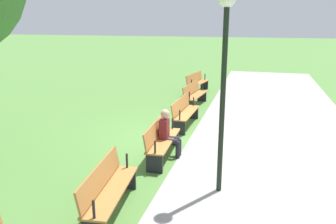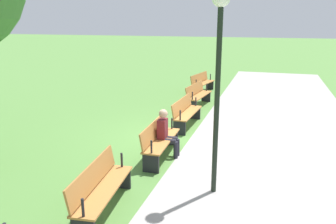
{
  "view_description": "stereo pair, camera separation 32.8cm",
  "coord_description": "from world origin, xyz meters",
  "px_view_note": "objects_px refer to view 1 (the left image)",
  "views": [
    {
      "loc": [
        8.7,
        2.09,
        3.29
      ],
      "look_at": [
        -0.0,
        -0.28,
        0.8
      ],
      "focal_mm": 35.66,
      "sensor_mm": 36.0,
      "label": 1
    },
    {
      "loc": [
        8.6,
        2.41,
        3.29
      ],
      "look_at": [
        -0.0,
        -0.28,
        0.8
      ],
      "focal_mm": 35.66,
      "sensor_mm": 36.0,
      "label": 2
    }
  ],
  "objects_px": {
    "bench_1": "(194,94)",
    "bench_3": "(161,139)",
    "bench_4": "(108,188)",
    "bench_2": "(184,112)",
    "person_seated": "(168,132)",
    "bench_0": "(197,82)",
    "lamp_post": "(225,56)"
  },
  "relations": [
    {
      "from": "bench_1",
      "to": "bench_3",
      "type": "distance_m",
      "value": 5.25
    },
    {
      "from": "bench_4",
      "to": "bench_1",
      "type": "bearing_deg",
      "value": 173.76
    },
    {
      "from": "bench_2",
      "to": "bench_3",
      "type": "height_order",
      "value": "same"
    },
    {
      "from": "bench_4",
      "to": "person_seated",
      "type": "height_order",
      "value": "person_seated"
    },
    {
      "from": "bench_2",
      "to": "person_seated",
      "type": "bearing_deg",
      "value": 5.28
    },
    {
      "from": "bench_0",
      "to": "bench_3",
      "type": "relative_size",
      "value": 1.02
    },
    {
      "from": "bench_3",
      "to": "person_seated",
      "type": "xyz_separation_m",
      "value": [
        -0.13,
        0.14,
        0.16
      ]
    },
    {
      "from": "person_seated",
      "to": "bench_2",
      "type": "bearing_deg",
      "value": -178.88
    },
    {
      "from": "bench_1",
      "to": "person_seated",
      "type": "bearing_deg",
      "value": 9.92
    },
    {
      "from": "bench_2",
      "to": "bench_3",
      "type": "xyz_separation_m",
      "value": [
        2.63,
        0.0,
        0.0
      ]
    },
    {
      "from": "person_seated",
      "to": "bench_1",
      "type": "bearing_deg",
      "value": -178.4
    },
    {
      "from": "bench_0",
      "to": "bench_4",
      "type": "relative_size",
      "value": 1.01
    },
    {
      "from": "bench_1",
      "to": "person_seated",
      "type": "relative_size",
      "value": 1.61
    },
    {
      "from": "person_seated",
      "to": "bench_4",
      "type": "bearing_deg",
      "value": -8.92
    },
    {
      "from": "bench_3",
      "to": "bench_4",
      "type": "bearing_deg",
      "value": -6.22
    },
    {
      "from": "bench_4",
      "to": "bench_2",
      "type": "bearing_deg",
      "value": 171.69
    },
    {
      "from": "lamp_post",
      "to": "bench_0",
      "type": "bearing_deg",
      "value": -166.78
    },
    {
      "from": "bench_1",
      "to": "bench_3",
      "type": "xyz_separation_m",
      "value": [
        5.25,
        0.19,
        0.0
      ]
    },
    {
      "from": "bench_3",
      "to": "lamp_post",
      "type": "xyz_separation_m",
      "value": [
        1.31,
        1.58,
        2.2
      ]
    },
    {
      "from": "bench_0",
      "to": "bench_1",
      "type": "xyz_separation_m",
      "value": [
        2.6,
        0.38,
        0.0
      ]
    },
    {
      "from": "bench_0",
      "to": "bench_1",
      "type": "height_order",
      "value": "same"
    },
    {
      "from": "bench_2",
      "to": "lamp_post",
      "type": "relative_size",
      "value": 0.5
    },
    {
      "from": "bench_0",
      "to": "bench_2",
      "type": "bearing_deg",
      "value": 16.61
    },
    {
      "from": "bench_3",
      "to": "person_seated",
      "type": "relative_size",
      "value": 1.59
    },
    {
      "from": "bench_0",
      "to": "bench_4",
      "type": "bearing_deg",
      "value": 12.47
    },
    {
      "from": "bench_0",
      "to": "bench_2",
      "type": "distance_m",
      "value": 5.25
    },
    {
      "from": "bench_3",
      "to": "person_seated",
      "type": "bearing_deg",
      "value": 130.3
    },
    {
      "from": "bench_1",
      "to": "bench_3",
      "type": "bearing_deg",
      "value": 8.31
    },
    {
      "from": "bench_0",
      "to": "person_seated",
      "type": "xyz_separation_m",
      "value": [
        7.72,
        0.71,
        0.16
      ]
    },
    {
      "from": "bench_1",
      "to": "bench_4",
      "type": "bearing_deg",
      "value": 6.24
    },
    {
      "from": "bench_2",
      "to": "lamp_post",
      "type": "xyz_separation_m",
      "value": [
        3.93,
        1.58,
        2.2
      ]
    },
    {
      "from": "bench_2",
      "to": "bench_4",
      "type": "height_order",
      "value": "same"
    }
  ]
}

